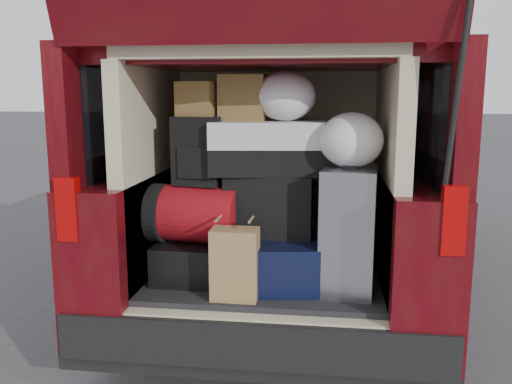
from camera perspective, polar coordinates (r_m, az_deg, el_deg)
minivan at (r=4.56m, az=3.34°, el=2.33°), size 1.90×5.35×2.77m
load_floor at (r=3.21m, az=1.11°, el=-13.04°), size 1.24×1.05×0.55m
black_hardshell at (r=3.05m, az=-6.31°, el=-6.78°), size 0.39×0.53×0.21m
navy_hardshell at (r=2.93m, az=1.87°, el=-7.05°), size 0.54×0.62×0.25m
silver_roller at (r=2.81m, az=9.79°, el=-3.81°), size 0.31×0.45×0.63m
kraft_bag at (r=2.67m, az=-2.23°, el=-7.59°), size 0.23×0.15×0.35m
red_duffel at (r=2.93m, az=-6.34°, el=-2.29°), size 0.51×0.36×0.31m
black_soft_case at (r=2.91m, az=1.40°, el=-1.30°), size 0.46×0.28×0.33m
backpack at (r=2.89m, az=-6.08°, el=4.31°), size 0.28×0.20×0.36m
twotone_duffel at (r=2.88m, az=1.32°, el=4.71°), size 0.65×0.39×0.28m
grocery_sack_lower at (r=2.92m, az=-6.12°, el=9.72°), size 0.23×0.20×0.18m
grocery_sack_upper at (r=2.91m, az=-1.31°, el=9.88°), size 0.25×0.21×0.24m
plastic_bag_center at (r=2.87m, az=3.07°, el=10.03°), size 0.35×0.33×0.26m
plastic_bag_right at (r=2.72m, az=9.99°, el=5.39°), size 0.33×0.31×0.27m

